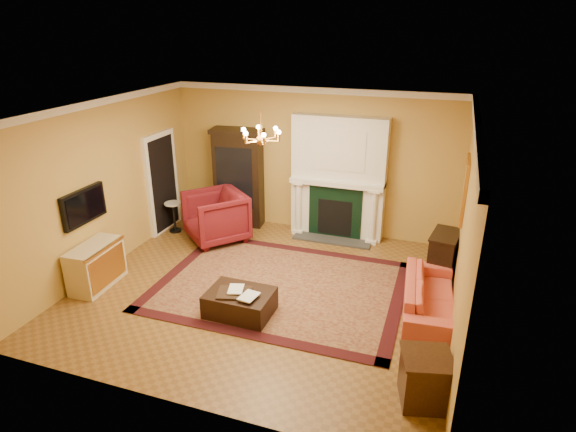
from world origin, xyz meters
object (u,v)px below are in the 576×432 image
at_px(end_table, 425,380).
at_px(leather_ottoman, 240,303).
at_px(pedestal_table, 174,215).
at_px(commode, 96,266).
at_px(console_table, 443,256).
at_px(coral_sofa, 430,291).
at_px(china_cabinet, 239,180).
at_px(wingback_armchair, 216,214).

distance_m(end_table, leather_ottoman, 2.97).
xyz_separation_m(pedestal_table, end_table, (5.42, -3.39, -0.07)).
xyz_separation_m(pedestal_table, leather_ottoman, (2.62, -2.42, -0.18)).
bearing_deg(end_table, commode, 169.84).
distance_m(end_table, console_table, 3.18).
bearing_deg(console_table, coral_sofa, -87.68).
relative_size(coral_sofa, end_table, 3.12).
distance_m(pedestal_table, console_table, 5.48).
bearing_deg(china_cabinet, console_table, -20.77).
xyz_separation_m(coral_sofa, leather_ottoman, (-2.73, -1.00, -0.17)).
distance_m(wingback_armchair, commode, 2.56).
distance_m(pedestal_table, end_table, 6.39).
bearing_deg(end_table, coral_sofa, 92.16).
xyz_separation_m(pedestal_table, commode, (-0.03, -2.41, -0.00)).
distance_m(wingback_armchair, end_table, 5.48).
relative_size(wingback_armchair, end_table, 1.83).
height_order(coral_sofa, leather_ottoman, coral_sofa).
bearing_deg(leather_ottoman, coral_sofa, 20.71).
distance_m(china_cabinet, commode, 3.54).
xyz_separation_m(wingback_armchair, end_table, (4.38, -3.29, -0.26)).
height_order(china_cabinet, pedestal_table, china_cabinet).
relative_size(wingback_armchair, console_table, 1.40).
bearing_deg(china_cabinet, wingback_armchair, -102.78).
bearing_deg(coral_sofa, wingback_armchair, 68.65).
bearing_deg(china_cabinet, coral_sofa, -35.37).
distance_m(wingback_armchair, leather_ottoman, 2.83).
relative_size(china_cabinet, console_table, 2.53).
bearing_deg(console_table, pedestal_table, -173.48).
bearing_deg(leather_ottoman, commode, -179.61).
bearing_deg(console_table, wingback_armchair, -172.72).
relative_size(pedestal_table, commode, 0.65).
height_order(wingback_armchair, console_table, wingback_armchair).
bearing_deg(coral_sofa, commode, 96.16).
xyz_separation_m(wingback_armchair, leather_ottoman, (1.57, -2.32, -0.36)).
xyz_separation_m(china_cabinet, coral_sofa, (4.20, -2.28, -0.64)).
bearing_deg(end_table, leather_ottoman, 160.90).
bearing_deg(leather_ottoman, pedestal_table, 137.81).
bearing_deg(commode, china_cabinet, 67.43).
bearing_deg(pedestal_table, console_table, -2.16).
bearing_deg(console_table, leather_ottoman, -133.64).
bearing_deg(leather_ottoman, china_cabinet, 114.72).
relative_size(china_cabinet, wingback_armchair, 1.81).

